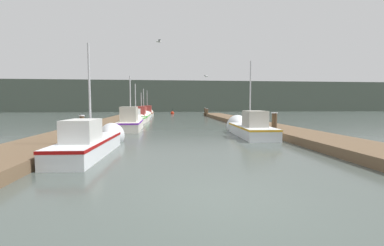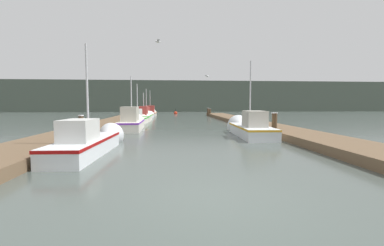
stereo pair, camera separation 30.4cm
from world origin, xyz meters
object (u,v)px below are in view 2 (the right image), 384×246
(fishing_boat_1, at_px, (248,128))
(fishing_boat_3, at_px, (138,119))
(fishing_boat_6, at_px, (150,113))
(mooring_piling_0, at_px, (81,130))
(seagull_lead, at_px, (207,76))
(fishing_boat_0, at_px, (92,141))
(mooring_piling_1, at_px, (274,125))
(seagull_1, at_px, (158,41))
(fishing_boat_4, at_px, (144,116))
(channel_buoy, at_px, (176,113))
(mooring_piling_3, at_px, (208,112))
(mooring_piling_2, at_px, (210,112))
(fishing_boat_2, at_px, (132,122))
(fishing_boat_5, at_px, (147,115))

(fishing_boat_1, relative_size, fishing_boat_3, 1.11)
(fishing_boat_6, distance_m, mooring_piling_0, 27.81)
(mooring_piling_0, bearing_deg, fishing_boat_1, 20.37)
(seagull_lead, bearing_deg, fishing_boat_0, 7.91)
(mooring_piling_1, bearing_deg, seagull_1, -172.30)
(seagull_lead, bearing_deg, fishing_boat_3, -89.69)
(fishing_boat_3, distance_m, fishing_boat_4, 4.30)
(fishing_boat_4, xyz_separation_m, channel_buoy, (3.93, 16.81, -0.31))
(fishing_boat_0, relative_size, fishing_boat_6, 1.28)
(mooring_piling_3, bearing_deg, fishing_boat_0, -107.39)
(fishing_boat_0, relative_size, mooring_piling_0, 4.24)
(mooring_piling_2, bearing_deg, fishing_boat_1, -92.90)
(fishing_boat_1, xyz_separation_m, mooring_piling_2, (1.16, 22.91, 0.12))
(fishing_boat_6, bearing_deg, mooring_piling_0, -92.57)
(fishing_boat_4, height_order, seagull_1, seagull_1)
(mooring_piling_1, height_order, channel_buoy, mooring_piling_1)
(fishing_boat_3, bearing_deg, channel_buoy, 83.76)
(fishing_boat_2, relative_size, fishing_boat_3, 0.97)
(mooring_piling_2, height_order, mooring_piling_3, mooring_piling_3)
(fishing_boat_6, relative_size, seagull_1, 8.40)
(fishing_boat_4, xyz_separation_m, mooring_piling_1, (9.05, -14.93, 0.23))
(fishing_boat_4, relative_size, seagull_lead, 11.69)
(channel_buoy, distance_m, seagull_1, 33.05)
(seagull_1, bearing_deg, fishing_boat_6, -7.72)
(fishing_boat_3, distance_m, fishing_boat_6, 14.80)
(fishing_boat_2, distance_m, mooring_piling_3, 21.55)
(fishing_boat_4, bearing_deg, channel_buoy, 76.53)
(mooring_piling_0, bearing_deg, fishing_boat_3, 85.70)
(fishing_boat_4, xyz_separation_m, seagull_1, (2.38, -15.83, 4.63))
(fishing_boat_1, height_order, seagull_1, seagull_1)
(seagull_lead, bearing_deg, mooring_piling_2, -148.99)
(fishing_boat_0, distance_m, seagull_1, 6.11)
(fishing_boat_4, height_order, mooring_piling_1, fishing_boat_4)
(fishing_boat_5, bearing_deg, mooring_piling_3, 35.54)
(fishing_boat_0, bearing_deg, fishing_boat_4, 91.85)
(mooring_piling_2, relative_size, seagull_lead, 2.32)
(fishing_boat_3, relative_size, mooring_piling_2, 4.83)
(fishing_boat_5, distance_m, mooring_piling_0, 22.02)
(channel_buoy, height_order, seagull_1, seagull_1)
(fishing_boat_2, distance_m, fishing_boat_4, 9.91)
(fishing_boat_1, height_order, fishing_boat_5, fishing_boat_1)
(mooring_piling_3, height_order, seagull_lead, seagull_lead)
(mooring_piling_2, bearing_deg, fishing_boat_4, -135.14)
(fishing_boat_5, bearing_deg, fishing_boat_3, -84.34)
(channel_buoy, bearing_deg, fishing_boat_6, -122.47)
(fishing_boat_1, relative_size, mooring_piling_2, 5.36)
(seagull_lead, bearing_deg, channel_buoy, -135.20)
(seagull_lead, bearing_deg, fishing_boat_5, -116.41)
(mooring_piling_1, distance_m, seagull_lead, 7.22)
(fishing_boat_0, bearing_deg, fishing_boat_6, 92.19)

